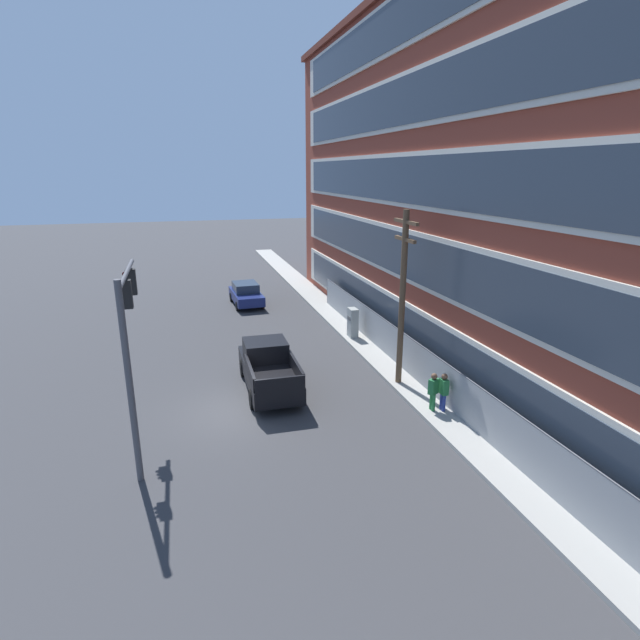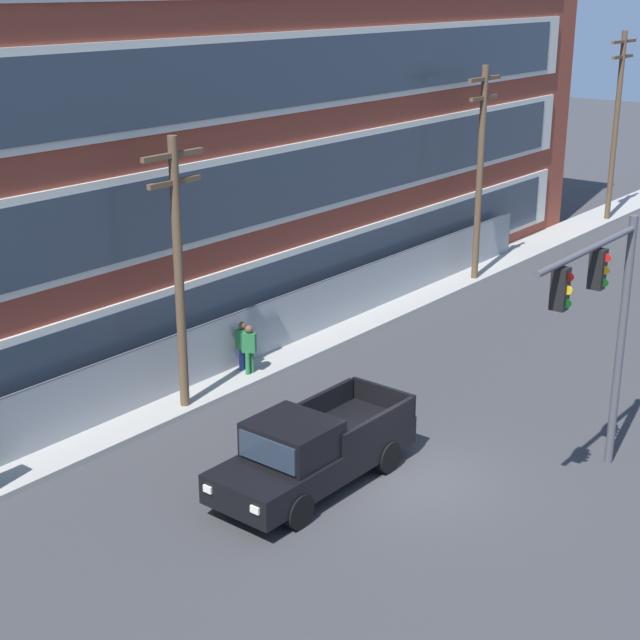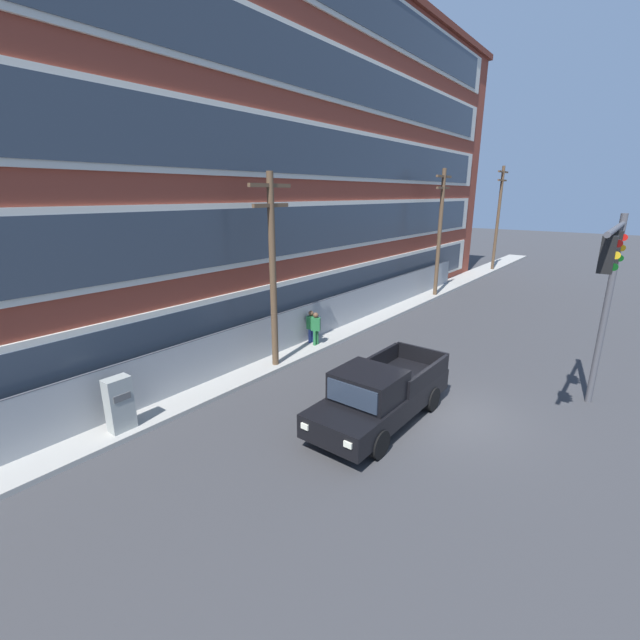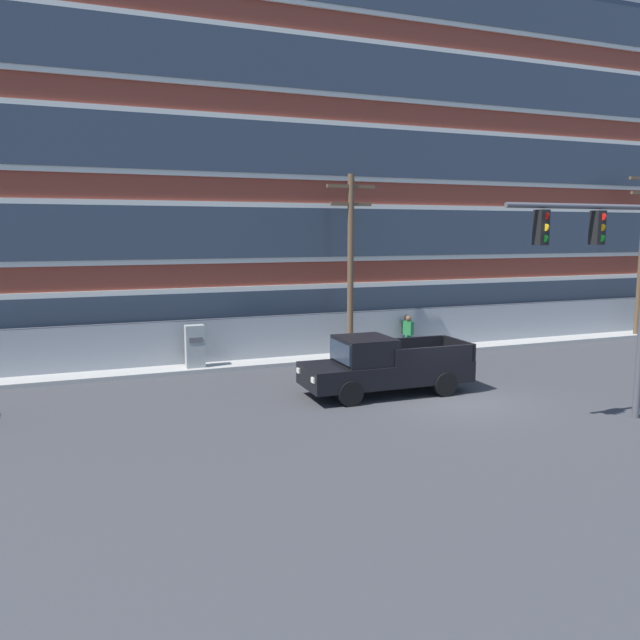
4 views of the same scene
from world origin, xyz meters
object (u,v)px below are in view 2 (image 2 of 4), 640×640
utility_pole_near_corner (178,265)px  utility_pole_midblock (480,166)px  traffic_signal_mast (603,307)px  pickup_truck_black (311,452)px  utility_pole_far_east (617,118)px  pedestrian_near_cabinet (243,344)px  pedestrian_by_fence (249,348)px

utility_pole_near_corner → utility_pole_midblock: (15.91, -0.05, 0.43)m
traffic_signal_mast → utility_pole_midblock: utility_pole_midblock is taller
pickup_truck_black → utility_pole_far_east: bearing=10.4°
utility_pole_near_corner → utility_pole_far_east: (29.13, 0.00, 0.91)m
pedestrian_near_cabinet → traffic_signal_mast: bearing=-89.9°
traffic_signal_mast → pickup_truck_black: bearing=130.6°
traffic_signal_mast → pedestrian_by_fence: traffic_signal_mast is taller
pickup_truck_black → pedestrian_near_cabinet: 7.41m
pickup_truck_black → utility_pole_far_east: size_ratio=0.62×
utility_pole_near_corner → pedestrian_by_fence: utility_pole_near_corner is taller
traffic_signal_mast → utility_pole_midblock: bearing=39.0°
traffic_signal_mast → pedestrian_near_cabinet: (-0.02, 11.05, -3.43)m
pickup_truck_black → pedestrian_by_fence: 7.03m
utility_pole_far_east → pedestrian_near_cabinet: bearing=178.9°
pickup_truck_black → pedestrian_by_fence: pickup_truck_black is taller
utility_pole_near_corner → utility_pole_far_east: bearing=0.0°
traffic_signal_mast → utility_pole_far_east: utility_pole_far_east is taller
utility_pole_midblock → utility_pole_near_corner: bearing=179.8°
pickup_truck_black → utility_pole_near_corner: size_ratio=0.74×
utility_pole_near_corner → utility_pole_midblock: size_ratio=0.91×
pedestrian_near_cabinet → pedestrian_by_fence: bearing=-108.3°
utility_pole_far_east → pedestrian_near_cabinet: (-26.16, 0.52, -4.13)m
traffic_signal_mast → utility_pole_midblock: (12.93, 10.48, 0.22)m
pedestrian_near_cabinet → pickup_truck_black: bearing=-124.9°
traffic_signal_mast → utility_pole_midblock: 16.64m
utility_pole_far_east → pickup_truck_black: bearing=-169.6°
utility_pole_near_corner → utility_pole_midblock: 15.92m
pickup_truck_black → utility_pole_near_corner: utility_pole_near_corner is taller
utility_pole_midblock → pickup_truck_black: bearing=-162.2°
utility_pole_near_corner → pedestrian_near_cabinet: 4.41m
utility_pole_midblock → pedestrian_by_fence: bearing=179.2°
traffic_signal_mast → pickup_truck_black: (-4.26, 4.98, -3.47)m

